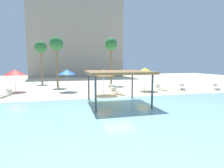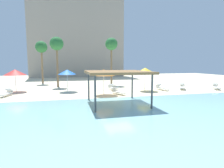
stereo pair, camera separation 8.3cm
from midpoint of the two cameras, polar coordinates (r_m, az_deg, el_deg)
The scene contains 17 objects.
ground_plane at distance 15.57m, azimuth 2.17°, elevation -5.55°, with size 80.00×80.00×0.00m, color beige.
lagoon_water at distance 10.78m, azimuth 10.02°, elevation -11.03°, with size 44.00×13.50×0.04m, color #8CC6CC.
shade_pavilion at distance 13.95m, azimuth 1.52°, elevation 3.60°, with size 4.79×4.79×2.70m.
beach_umbrella_orange_0 at distance 18.48m, azimuth -2.85°, elevation 3.75°, with size 2.34×2.34×2.69m.
beach_umbrella_red_1 at distance 23.35m, azimuth -29.12°, elevation 3.34°, with size 2.47×2.47×2.64m.
beach_umbrella_yellow_2 at distance 21.77m, azimuth 10.53°, elevation 4.41°, with size 2.16×2.16×2.80m.
beach_umbrella_blue_3 at distance 21.37m, azimuth -14.52°, elevation 3.79°, with size 2.11×2.11×2.61m.
lounge_chair_0 at distance 22.94m, azimuth 15.61°, elevation -1.06°, with size 1.04×1.98×0.74m.
lounge_chair_1 at distance 26.35m, azimuth 30.55°, elevation -0.77°, with size 1.52×1.92×0.74m.
lounge_chair_2 at distance 19.01m, azimuth 1.77°, elevation -2.34°, with size 1.27×1.98×0.74m.
lounge_chair_3 at distance 21.99m, azimuth 0.05°, elevation -1.13°, with size 0.97×1.98×0.74m.
lounge_chair_4 at distance 20.78m, azimuth -31.32°, elevation -2.53°, with size 0.98×1.98×0.74m.
lounge_chair_5 at distance 24.41m, azimuth 21.67°, elevation -0.83°, with size 1.51×1.93×0.74m.
palm_tree_0 at distance 31.63m, azimuth -22.15°, elevation 10.73°, with size 1.90×1.90×6.99m.
palm_tree_1 at distance 26.52m, azimuth -17.70°, elevation 11.95°, with size 1.90×1.90×7.06m.
palm_tree_2 at distance 27.74m, azimuth -0.39°, elevation 12.39°, with size 1.90×1.90×7.26m.
hotel_block_0 at distance 48.36m, azimuth -11.43°, elevation 14.73°, with size 22.87×8.22×20.56m, color #9E9384.
Camera 1 is at (-4.24, -14.63, 3.25)m, focal length 28.19 mm.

